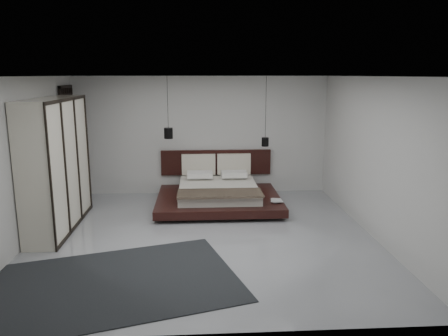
{
  "coord_description": "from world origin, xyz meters",
  "views": [
    {
      "loc": [
        -0.09,
        -7.36,
        2.83
      ],
      "look_at": [
        0.43,
        1.2,
        0.99
      ],
      "focal_mm": 35.0,
      "sensor_mm": 36.0,
      "label": 1
    }
  ],
  "objects": [
    {
      "name": "lattice_screen",
      "position": [
        -2.95,
        2.45,
        1.3
      ],
      "size": [
        0.05,
        0.9,
        2.6
      ],
      "primitive_type": "cube",
      "color": "black",
      "rests_on": "floor"
    },
    {
      "name": "ceiling",
      "position": [
        0.0,
        0.0,
        2.8
      ],
      "size": [
        6.0,
        6.0,
        0.0
      ],
      "primitive_type": "plane",
      "rotation": [
        3.14,
        0.0,
        0.0
      ],
      "color": "white",
      "rests_on": "wall_back"
    },
    {
      "name": "pendant_left",
      "position": [
        -0.74,
        2.32,
        1.56
      ],
      "size": [
        0.2,
        0.2,
        1.36
      ],
      "color": "black",
      "rests_on": "ceiling"
    },
    {
      "name": "floor",
      "position": [
        0.0,
        0.0,
        0.0
      ],
      "size": [
        6.0,
        6.0,
        0.0
      ],
      "primitive_type": "plane",
      "color": "#999CA2",
      "rests_on": "ground"
    },
    {
      "name": "bed",
      "position": [
        0.35,
        1.91,
        0.28
      ],
      "size": [
        2.64,
        2.33,
        1.05
      ],
      "color": "black",
      "rests_on": "floor"
    },
    {
      "name": "wall_back",
      "position": [
        0.0,
        3.0,
        1.4
      ],
      "size": [
        6.0,
        0.0,
        6.0
      ],
      "primitive_type": "plane",
      "rotation": [
        1.57,
        0.0,
        0.0
      ],
      "color": "silver",
      "rests_on": "floor"
    },
    {
      "name": "book_upper",
      "position": [
        1.41,
        1.25,
        0.28
      ],
      "size": [
        0.25,
        0.31,
        0.02
      ],
      "primitive_type": "imported",
      "rotation": [
        0.0,
        0.0,
        -0.23
      ],
      "color": "#99724C",
      "rests_on": "book_lower"
    },
    {
      "name": "wall_front",
      "position": [
        0.0,
        -3.0,
        1.4
      ],
      "size": [
        6.0,
        0.0,
        6.0
      ],
      "primitive_type": "plane",
      "rotation": [
        -1.57,
        0.0,
        0.0
      ],
      "color": "silver",
      "rests_on": "floor"
    },
    {
      "name": "wall_right",
      "position": [
        3.0,
        0.0,
        1.4
      ],
      "size": [
        0.0,
        6.0,
        6.0
      ],
      "primitive_type": "plane",
      "rotation": [
        1.57,
        0.0,
        -1.57
      ],
      "color": "silver",
      "rests_on": "floor"
    },
    {
      "name": "wardrobe",
      "position": [
        -2.7,
        0.66,
        1.21
      ],
      "size": [
        0.58,
        2.47,
        2.42
      ],
      "color": "silver",
      "rests_on": "floor"
    },
    {
      "name": "wall_left",
      "position": [
        -3.0,
        0.0,
        1.4
      ],
      "size": [
        0.0,
        6.0,
        6.0
      ],
      "primitive_type": "plane",
      "rotation": [
        1.57,
        0.0,
        1.57
      ],
      "color": "silver",
      "rests_on": "floor"
    },
    {
      "name": "rug",
      "position": [
        -1.2,
        -1.7,
        0.01
      ],
      "size": [
        3.72,
        3.1,
        0.01
      ],
      "primitive_type": "cube",
      "rotation": [
        0.0,
        0.0,
        0.29
      ],
      "color": "black",
      "rests_on": "floor"
    },
    {
      "name": "pendant_right",
      "position": [
        1.43,
        2.32,
        1.35
      ],
      "size": [
        0.16,
        0.16,
        1.56
      ],
      "color": "black",
      "rests_on": "ceiling"
    },
    {
      "name": "book_lower",
      "position": [
        1.43,
        1.28,
        0.26
      ],
      "size": [
        0.22,
        0.29,
        0.03
      ],
      "primitive_type": "imported",
      "rotation": [
        0.0,
        0.0,
        0.01
      ],
      "color": "#99724C",
      "rests_on": "bed"
    }
  ]
}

